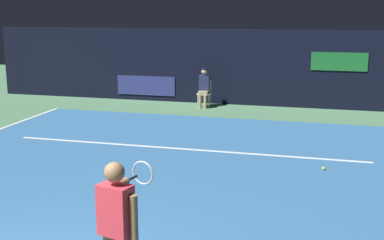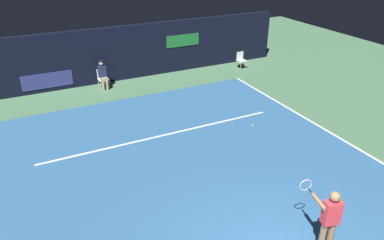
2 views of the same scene
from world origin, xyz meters
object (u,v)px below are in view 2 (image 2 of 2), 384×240
line_judge_on_chair (103,75)px  courtside_chair_near (241,59)px  tennis_ball (253,125)px  tennis_player (329,219)px

line_judge_on_chair → courtside_chair_near: (7.31, -0.34, -0.18)m
line_judge_on_chair → courtside_chair_near: bearing=-2.6°
line_judge_on_chair → tennis_ball: size_ratio=19.41×
line_judge_on_chair → tennis_ball: line_judge_on_chair is taller
tennis_player → tennis_ball: bearing=69.8°
tennis_ball → line_judge_on_chair: bearing=123.4°
courtside_chair_near → tennis_ball: bearing=-119.1°
tennis_player → tennis_ball: 6.22m
courtside_chair_near → tennis_ball: courtside_chair_near is taller
tennis_player → line_judge_on_chair: 12.11m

